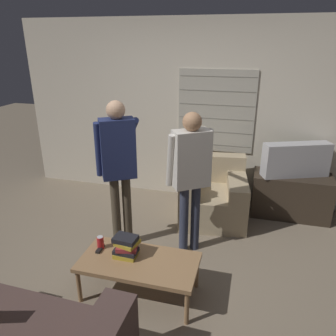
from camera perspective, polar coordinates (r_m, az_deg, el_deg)
name	(u,v)px	position (r m, az deg, el deg)	size (l,w,h in m)	color
ground_plane	(152,278)	(3.51, -2.72, -18.61)	(16.00, 16.00, 0.00)	#7F705B
wall_back	(194,113)	(4.75, 4.58, 9.52)	(5.20, 0.08, 2.55)	beige
armchair_beige	(213,195)	(4.42, 7.80, -4.72)	(0.96, 0.98, 0.79)	tan
coffee_table	(139,264)	(3.13, -5.08, -16.26)	(1.08, 0.54, 0.38)	#9E754C
tv_stand	(291,195)	(4.73, 20.56, -4.50)	(1.00, 0.45, 0.59)	#33281E
tv	(296,160)	(4.54, 21.38, 1.36)	(0.87, 0.51, 0.44)	#B2B2B7
person_left_standing	(118,159)	(3.55, -8.63, 1.52)	(0.48, 0.77, 1.69)	#4C4233
person_right_standing	(190,168)	(3.44, 3.93, 0.03)	(0.49, 0.80, 1.60)	#33384C
book_stack	(126,247)	(3.12, -7.27, -13.43)	(0.24, 0.21, 0.20)	gold
soda_can	(100,242)	(3.28, -11.68, -12.57)	(0.07, 0.07, 0.13)	red
spare_remote	(100,249)	(3.29, -11.73, -13.60)	(0.04, 0.13, 0.02)	black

